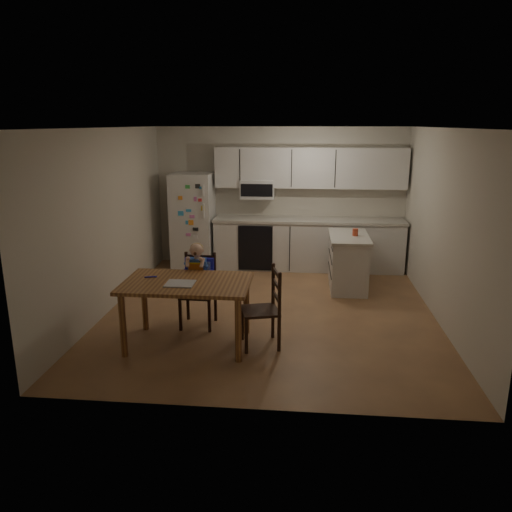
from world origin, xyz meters
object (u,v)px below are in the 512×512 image
object	(u,v)px
kitchen_island	(348,261)
red_cup	(355,232)
chair_booster	(198,276)
dining_table	(187,290)
refrigerator	(193,221)
chair_side	(268,302)

from	to	relation	value
kitchen_island	red_cup	xyz separation A→B (m)	(0.09, -0.02, 0.48)
kitchen_island	red_cup	bearing A→B (deg)	-13.60
red_cup	chair_booster	size ratio (longest dim) A/B	0.10
kitchen_island	dining_table	bearing A→B (deg)	-131.00
kitchen_island	dining_table	xyz separation A→B (m)	(-2.05, -2.36, 0.25)
kitchen_island	red_cup	size ratio (longest dim) A/B	10.37
red_cup	chair_booster	distance (m)	2.75
refrigerator	chair_booster	bearing A→B (deg)	-76.27
red_cup	chair_side	world-z (taller)	red_cup
refrigerator	red_cup	xyz separation A→B (m)	(2.80, -0.99, 0.06)
chair_side	dining_table	bearing A→B (deg)	-100.08
kitchen_island	chair_side	world-z (taller)	chair_side
chair_booster	chair_side	world-z (taller)	chair_booster
dining_table	chair_side	world-z (taller)	chair_side
kitchen_island	chair_side	bearing A→B (deg)	-115.88
refrigerator	kitchen_island	world-z (taller)	refrigerator
dining_table	chair_booster	distance (m)	0.62
refrigerator	chair_side	world-z (taller)	refrigerator
red_cup	dining_table	bearing A→B (deg)	-132.46
refrigerator	chair_booster	world-z (taller)	refrigerator
refrigerator	chair_side	size ratio (longest dim) A/B	1.79
red_cup	chair_side	size ratio (longest dim) A/B	0.12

